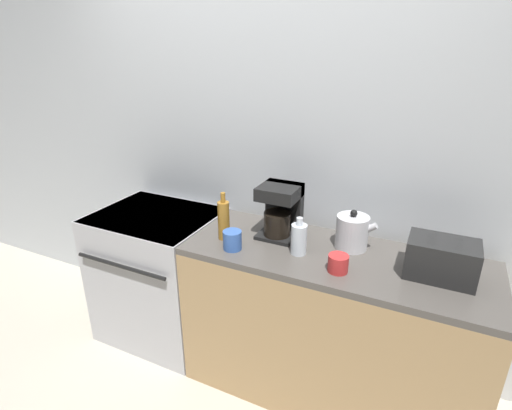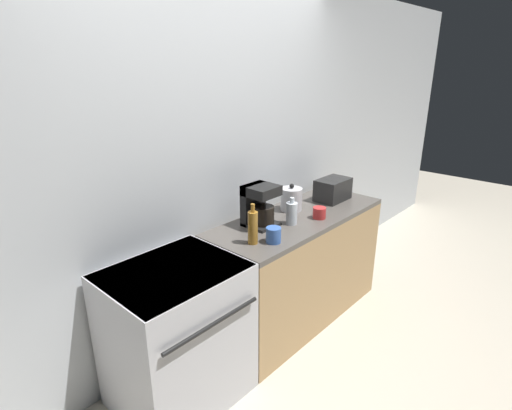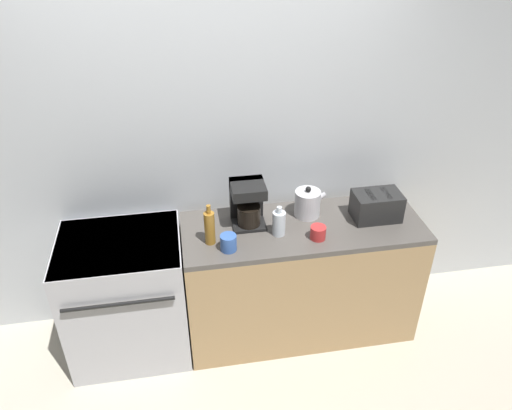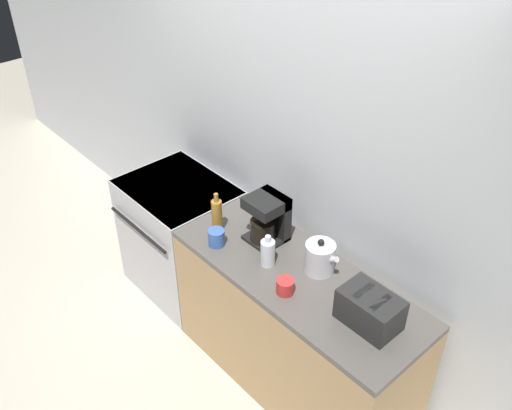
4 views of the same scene
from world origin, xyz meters
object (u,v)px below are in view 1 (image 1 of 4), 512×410
Objects in this scene: cup_blue at (232,240)px; coffee_maker at (281,209)px; bottle_amber at (224,220)px; toaster at (442,259)px; stove at (160,273)px; kettle at (352,232)px; cup_red at (338,263)px; bottle_clear at (299,239)px.

coffee_maker is at bearing 59.41° from cup_blue.
toaster is at bearing 4.72° from bottle_amber.
coffee_maker is 2.91× the size of cup_blue.
kettle is (1.23, 0.10, 0.52)m from stove.
cup_red is at bearing -159.96° from toaster.
cup_red reaches higher than stove.
kettle reaches higher than toaster.
bottle_amber is (-1.09, -0.09, 0.02)m from toaster.
bottle_clear is 0.35m from cup_blue.
cup_red is (-0.00, -0.26, -0.05)m from kettle.
toaster is (1.66, -0.00, 0.53)m from stove.
toaster is at bearing 20.04° from cup_red.
bottle_clear is at bearing 159.61° from cup_red.
cup_blue reaches higher than cup_red.
kettle is 0.29m from bottle_clear.
kettle reaches higher than cup_red.
coffee_maker reaches higher than cup_red.
coffee_maker is 0.32m from bottle_amber.
cup_red is (-0.43, -0.16, -0.05)m from toaster.
coffee_maker is 1.49× the size of bottle_clear.
toaster is 2.98× the size of cup_blue.
stove is 1.32m from cup_red.
bottle_amber reaches higher than cup_blue.
cup_red is at bearing -5.89° from bottle_amber.
stove is 1.34m from kettle.
bottle_amber is at bearing 138.89° from cup_blue.
bottle_amber is at bearing -175.28° from toaster.
bottle_clear is at bearing -4.44° from stove.
cup_blue is at bearing -153.02° from kettle.
kettle is 0.63m from cup_blue.
stove is 1.74m from toaster.
bottle_clear is 0.25m from cup_red.
toaster is 0.67m from bottle_clear.
toaster is 1.13× the size of bottle_amber.
cup_blue is at bearing -162.22° from bottle_clear.
bottle_amber is 2.77× the size of cup_red.
kettle is 1.08× the size of bottle_clear.
bottle_amber is at bearing -163.45° from kettle.
kettle is 0.69m from bottle_amber.
bottle_amber is 2.64× the size of cup_blue.
bottle_amber reaches higher than kettle.
bottle_clear reaches higher than stove.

